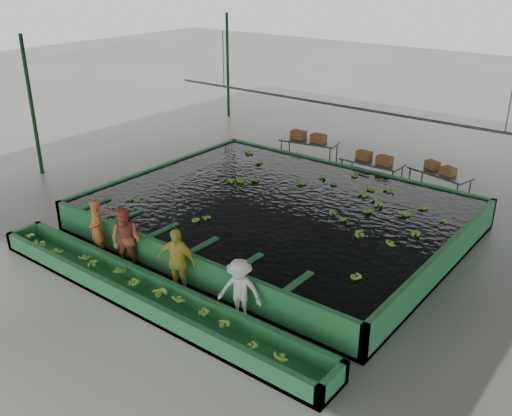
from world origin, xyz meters
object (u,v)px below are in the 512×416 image
Objects in this scene: worker_c at (177,261)px; packing_table_left at (309,153)px; flotation_tank at (277,214)px; box_stack_right at (440,171)px; packing_table_mid at (371,174)px; packing_table_right at (438,185)px; worker_b at (126,240)px; worker_d at (240,291)px; sorting_trough at (146,294)px; box_stack_mid at (374,162)px; worker_a at (96,229)px; box_stack_left at (308,140)px.

worker_c is 0.77× the size of packing_table_left.
flotation_tank is 8.68× the size of box_stack_right.
packing_table_right is (2.23, 0.45, -0.02)m from packing_table_mid.
worker_d is at bearing -18.27° from worker_b.
box_stack_right is (2.80, 10.30, 0.68)m from sorting_trough.
sorting_trough is at bearing -94.07° from box_stack_mid.
sorting_trough is 4.70× the size of packing_table_mid.
packing_table_right is at bearing 61.05° from flotation_tank.
worker_d is 9.47m from packing_table_right.
box_stack_mid is at bearing -165.46° from box_stack_right.
packing_table_left is at bearing 105.21° from worker_a.
worker_c is at bearing -105.17° from box_stack_right.
box_stack_mid is (0.69, 4.65, 0.52)m from flotation_tank.
box_stack_left reaches higher than box_stack_mid.
box_stack_mid is (3.43, 8.95, 0.16)m from worker_a.
flotation_tank is at bearing 75.01° from worker_a.
packing_table_mid is 2.29m from box_stack_right.
worker_a is at bearing 158.31° from worker_d.
worker_c reaches higher than sorting_trough.
box_stack_right is at bearing 74.77° from sorting_trough.
packing_table_mid is (0.39, 8.98, -0.36)m from worker_c.
box_stack_left is (0.35, 9.60, 0.19)m from worker_a.
sorting_trough is at bearing -90.00° from flotation_tank.
worker_d is at bearing -65.04° from packing_table_left.
box_stack_right is (0.68, 9.50, 0.17)m from worker_d.
worker_d is 1.31× the size of box_stack_right.
worker_b is 0.79× the size of packing_table_mid.
packing_table_mid is at bearing -12.09° from packing_table_left.
packing_table_mid is at bearing 156.98° from box_stack_mid.
packing_table_left is at bearing 178.00° from packing_table_right.
worker_c is (2.97, 0.00, 0.03)m from worker_a.
flotation_tank is 6.61× the size of worker_d.
box_stack_left is 1.09× the size of box_stack_mid.
worker_a is 9.63m from packing_table_left.
box_stack_mid is (0.08, -0.03, 0.49)m from packing_table_mid.
worker_a is 1.41× the size of box_stack_right.
packing_table_mid is at bearing 70.60° from worker_c.
worker_c is at bearing -74.74° from box_stack_left.
worker_a reaches higher than packing_table_right.
box_stack_mid reaches higher than packing_table_right.
flotation_tank is at bearing -118.34° from box_stack_right.
worker_c is 1.30× the size of box_stack_mid.
worker_b is 1.46× the size of box_stack_right.
worker_b is 9.64m from box_stack_left.
box_stack_mid is at bearing 86.52° from worker_a.
worker_a is at bearing -120.27° from box_stack_right.
worker_c reaches higher than worker_a.
worker_a is 1.17m from worker_b.
worker_b is at bearing 163.06° from worker_c.
box_stack_mid is at bearing -23.02° from packing_table_mid.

